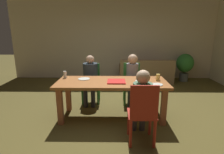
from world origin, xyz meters
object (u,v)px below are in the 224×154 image
at_px(dining_table, 112,87).
at_px(chair_1, 91,81).
at_px(chair_2, 142,113).
at_px(plate_1, 157,84).
at_px(person_0, 132,75).
at_px(person_1, 90,75).
at_px(plate_0, 84,79).
at_px(plate_2, 142,81).
at_px(couch, 146,74).
at_px(person_2, 141,99).
at_px(drinking_glass_1, 65,75).
at_px(pizza_box_0, 116,81).
at_px(potted_plant, 185,64).
at_px(drinking_glass_0, 158,77).
at_px(chair_0, 132,82).

height_order(dining_table, chair_1, chair_1).
distance_m(chair_2, plate_1, 0.82).
xyz_separation_m(person_0, person_1, (-1.00, 0.07, -0.02)).
relative_size(plate_0, plate_2, 0.97).
bearing_deg(person_0, plate_0, -152.63).
height_order(person_0, couch, person_0).
distance_m(person_2, drinking_glass_1, 1.77).
height_order(plate_1, drinking_glass_1, drinking_glass_1).
distance_m(person_1, plate_1, 1.69).
distance_m(pizza_box_0, couch, 2.94).
distance_m(plate_0, plate_1, 1.46).
xyz_separation_m(drinking_glass_1, potted_plant, (3.48, 2.55, -0.24)).
xyz_separation_m(person_0, plate_0, (-1.04, -0.54, 0.06)).
relative_size(plate_2, potted_plant, 0.26).
height_order(chair_1, couch, chair_1).
bearing_deg(drinking_glass_0, dining_table, -174.28).
distance_m(dining_table, plate_0, 0.60).
xyz_separation_m(person_1, drinking_glass_0, (1.44, -0.67, 0.13)).
bearing_deg(person_2, plate_0, 139.05).
xyz_separation_m(person_2, plate_1, (0.36, 0.52, 0.08)).
distance_m(chair_2, plate_2, 0.96).
height_order(person_0, person_2, person_0).
relative_size(dining_table, chair_2, 2.18).
bearing_deg(person_2, chair_2, -90.00).
xyz_separation_m(chair_0, person_0, (0.00, -0.15, 0.19)).
distance_m(person_0, drinking_glass_0, 0.76).
distance_m(dining_table, chair_2, 1.04).
relative_size(plate_2, couch, 0.14).
distance_m(plate_0, drinking_glass_0, 1.49).
bearing_deg(pizza_box_0, chair_0, 66.66).
height_order(person_1, plate_2, person_1).
distance_m(pizza_box_0, drinking_glass_0, 0.84).
relative_size(drinking_glass_0, potted_plant, 0.13).
bearing_deg(chair_2, plate_0, 134.33).
distance_m(dining_table, chair_0, 0.98).
distance_m(pizza_box_0, plate_1, 0.77).
distance_m(chair_2, drinking_glass_0, 1.14).
bearing_deg(couch, chair_0, -109.74).
bearing_deg(plate_0, plate_1, -15.19).
height_order(person_2, plate_0, person_2).
relative_size(chair_0, chair_1, 1.03).
xyz_separation_m(chair_1, chair_2, (1.00, -1.83, 0.01)).
xyz_separation_m(person_2, couch, (0.65, 3.42, -0.39)).
distance_m(dining_table, person_2, 0.89).
relative_size(person_0, drinking_glass_0, 9.55).
distance_m(chair_1, potted_plant, 3.56).
bearing_deg(plate_2, dining_table, -179.23).
relative_size(plate_0, couch, 0.13).
xyz_separation_m(drinking_glass_0, potted_plant, (1.58, 2.71, -0.23)).
xyz_separation_m(chair_2, plate_1, (0.36, 0.69, 0.25)).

